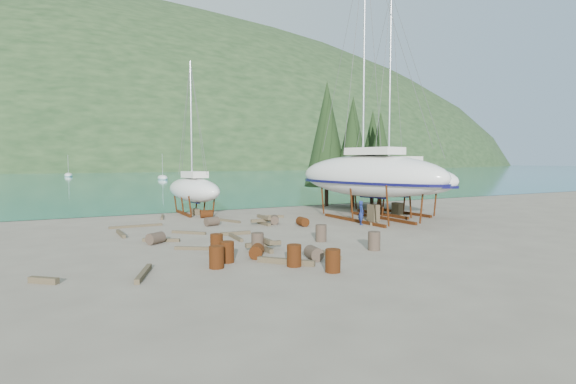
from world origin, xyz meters
name	(u,v)px	position (x,y,z in m)	size (l,w,h in m)	color
ground	(294,238)	(0.00, 0.00, 0.00)	(600.00, 600.00, 0.00)	#6B6154
bay_water	(72,167)	(0.00, 315.00, 0.01)	(700.00, 700.00, 0.00)	#1B7287
far_hill	(72,167)	(0.00, 320.00, 0.00)	(800.00, 360.00, 110.00)	black
far_house_center	(30,164)	(-20.00, 190.00, 2.92)	(6.60, 5.60, 5.60)	beige
far_house_right	(155,163)	(30.00, 190.00, 2.92)	(6.60, 5.60, 5.60)	beige
cypress_near_right	(353,143)	(12.50, 12.00, 5.79)	(3.60, 3.60, 10.00)	black
cypress_mid_right	(380,153)	(14.00, 10.00, 4.92)	(3.06, 3.06, 8.50)	black
cypress_back_left	(327,134)	(11.00, 14.00, 6.66)	(4.14, 4.14, 11.50)	black
cypress_far_right	(372,150)	(15.50, 13.00, 5.21)	(3.24, 3.24, 9.00)	black
moored_boat_mid	(163,178)	(10.00, 80.00, 0.39)	(2.00, 5.00, 6.05)	silver
moored_boat_far	(68,175)	(-8.00, 110.00, 0.39)	(2.00, 5.00, 6.05)	silver
large_sailboat_near	(368,175)	(8.15, 4.08, 3.19)	(6.31, 13.10, 19.84)	silver
large_sailboat_far	(393,179)	(12.04, 5.97, 2.80)	(5.72, 11.29, 17.16)	silver
small_sailboat_shore	(194,189)	(-1.74, 13.45, 1.97)	(3.63, 7.78, 11.97)	silver
worker	(361,213)	(6.39, 2.52, 0.80)	(0.58, 0.38, 1.60)	navy
drum_0	(227,252)	(-5.19, -3.77, 0.44)	(0.58, 0.58, 0.88)	#5E2A10
drum_1	(314,253)	(-1.78, -5.04, 0.29)	(0.58, 0.58, 0.88)	#2D2823
drum_3	(333,261)	(-2.20, -7.17, 0.44)	(0.58, 0.58, 0.88)	#5E2A10
drum_4	(207,214)	(-1.55, 10.72, 0.29)	(0.58, 0.58, 0.88)	#5E2A10
drum_5	(321,233)	(0.83, -1.43, 0.44)	(0.58, 0.58, 0.88)	#2D2823
drum_6	(303,222)	(2.68, 3.79, 0.29)	(0.58, 0.58, 0.88)	#5E2A10
drum_9	(212,221)	(-2.47, 6.64, 0.29)	(0.58, 0.58, 0.88)	#2D2823
drum_10	(294,256)	(-3.06, -5.67, 0.44)	(0.58, 0.58, 0.88)	#5E2A10
drum_11	(274,220)	(1.50, 5.52, 0.29)	(0.58, 0.58, 0.88)	#2D2823
drum_12	(257,251)	(-3.77, -3.54, 0.29)	(0.58, 0.58, 0.88)	#5E2A10
drum_13	(216,257)	(-5.91, -4.52, 0.44)	(0.58, 0.58, 0.88)	#5E2A10
drum_14	(217,243)	(-4.96, -1.74, 0.44)	(0.58, 0.58, 0.88)	#5E2A10
drum_15	(156,238)	(-6.98, 1.86, 0.29)	(0.58, 0.58, 0.88)	#2D2823
drum_16	(258,242)	(-3.17, -2.30, 0.44)	(0.58, 0.58, 0.88)	#2D2823
drum_17	(374,241)	(1.84, -4.55, 0.44)	(0.58, 0.58, 0.88)	#2D2823
timber_1	(370,222)	(7.17, 2.62, 0.10)	(0.19, 1.74, 0.19)	brown
timber_2	(121,234)	(-8.20, 5.45, 0.09)	(0.19, 2.36, 0.19)	brown
timber_3	(203,248)	(-5.34, -0.76, 0.07)	(0.15, 2.70, 0.15)	brown
timber_4	(236,237)	(-2.86, 1.32, 0.09)	(0.17, 2.07, 0.17)	brown
timber_6	(271,216)	(2.71, 8.58, 0.10)	(0.19, 1.88, 0.19)	brown
timber_7	(330,255)	(-0.81, -4.85, 0.09)	(0.17, 1.57, 0.17)	brown
timber_8	(236,233)	(-2.39, 2.58, 0.09)	(0.19, 1.74, 0.19)	brown
timber_9	(162,217)	(-4.46, 12.21, 0.08)	(0.15, 2.28, 0.15)	brown
timber_10	(227,220)	(-0.94, 8.12, 0.08)	(0.16, 2.63, 0.16)	brown
timber_11	(189,233)	(-4.66, 4.17, 0.08)	(0.15, 2.15, 0.15)	brown
timber_12	(161,240)	(-6.61, 2.37, 0.08)	(0.17, 1.96, 0.17)	brown
timber_13	(44,280)	(-11.89, -3.87, 0.11)	(0.22, 1.11, 0.22)	brown
timber_14	(144,273)	(-8.66, -4.43, 0.09)	(0.18, 2.39, 0.18)	brown
timber_15	(136,226)	(-6.93, 8.29, 0.07)	(0.15, 3.28, 0.15)	brown
timber_16	(286,261)	(-3.18, -5.18, 0.11)	(0.23, 2.45, 0.23)	brown
timber_pile_fore	(263,244)	(-2.81, -2.17, 0.30)	(1.80, 1.80, 0.60)	brown
timber_pile_aft	(264,220)	(0.71, 5.53, 0.30)	(1.80, 1.80, 0.60)	brown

